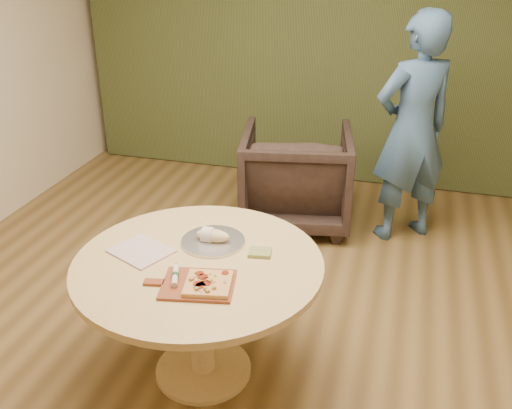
{
  "coord_description": "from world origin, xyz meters",
  "views": [
    {
      "loc": [
        0.87,
        -2.56,
        2.33
      ],
      "look_at": [
        0.08,
        0.25,
        0.91
      ],
      "focal_mm": 40.0,
      "sensor_mm": 36.0,
      "label": 1
    }
  ],
  "objects_px": {
    "pedestal_table": "(199,283)",
    "armchair": "(296,172)",
    "pizza_paddle": "(196,284)",
    "cutlery_roll": "(175,276)",
    "person_standing": "(412,130)",
    "flatbread_pizza": "(208,284)",
    "serving_tray": "(213,241)",
    "bread_roll": "(211,235)"
  },
  "relations": [
    {
      "from": "pedestal_table",
      "to": "person_standing",
      "type": "distance_m",
      "value": 2.27
    },
    {
      "from": "flatbread_pizza",
      "to": "cutlery_roll",
      "type": "bearing_deg",
      "value": 174.12
    },
    {
      "from": "pizza_paddle",
      "to": "person_standing",
      "type": "bearing_deg",
      "value": 56.22
    },
    {
      "from": "pedestal_table",
      "to": "bread_roll",
      "type": "relative_size",
      "value": 6.86
    },
    {
      "from": "pedestal_table",
      "to": "cutlery_roll",
      "type": "xyz_separation_m",
      "value": [
        -0.04,
        -0.2,
        0.17
      ]
    },
    {
      "from": "bread_roll",
      "to": "pedestal_table",
      "type": "bearing_deg",
      "value": -90.3
    },
    {
      "from": "bread_roll",
      "to": "pizza_paddle",
      "type": "bearing_deg",
      "value": -80.41
    },
    {
      "from": "pedestal_table",
      "to": "person_standing",
      "type": "bearing_deg",
      "value": 63.28
    },
    {
      "from": "serving_tray",
      "to": "pizza_paddle",
      "type": "bearing_deg",
      "value": -81.58
    },
    {
      "from": "bread_roll",
      "to": "armchair",
      "type": "relative_size",
      "value": 0.21
    },
    {
      "from": "serving_tray",
      "to": "bread_roll",
      "type": "xyz_separation_m",
      "value": [
        -0.01,
        0.0,
        0.04
      ]
    },
    {
      "from": "flatbread_pizza",
      "to": "bread_roll",
      "type": "height_order",
      "value": "bread_roll"
    },
    {
      "from": "serving_tray",
      "to": "person_standing",
      "type": "bearing_deg",
      "value": 60.92
    },
    {
      "from": "pedestal_table",
      "to": "serving_tray",
      "type": "xyz_separation_m",
      "value": [
        0.01,
        0.21,
        0.15
      ]
    },
    {
      "from": "pizza_paddle",
      "to": "armchair",
      "type": "xyz_separation_m",
      "value": [
        0.04,
        2.21,
        -0.3
      ]
    },
    {
      "from": "bread_roll",
      "to": "armchair",
      "type": "bearing_deg",
      "value": 86.56
    },
    {
      "from": "person_standing",
      "to": "cutlery_roll",
      "type": "bearing_deg",
      "value": 29.94
    },
    {
      "from": "pizza_paddle",
      "to": "serving_tray",
      "type": "bearing_deg",
      "value": 87.51
    },
    {
      "from": "pedestal_table",
      "to": "serving_tray",
      "type": "height_order",
      "value": "serving_tray"
    },
    {
      "from": "flatbread_pizza",
      "to": "person_standing",
      "type": "distance_m",
      "value": 2.4
    },
    {
      "from": "pedestal_table",
      "to": "armchair",
      "type": "distance_m",
      "value": 2.01
    },
    {
      "from": "serving_tray",
      "to": "pedestal_table",
      "type": "bearing_deg",
      "value": -92.73
    },
    {
      "from": "serving_tray",
      "to": "cutlery_roll",
      "type": "bearing_deg",
      "value": -97.13
    },
    {
      "from": "person_standing",
      "to": "armchair",
      "type": "bearing_deg",
      "value": -33.91
    },
    {
      "from": "pedestal_table",
      "to": "armchair",
      "type": "relative_size",
      "value": 1.44
    },
    {
      "from": "pizza_paddle",
      "to": "person_standing",
      "type": "distance_m",
      "value": 2.42
    },
    {
      "from": "pedestal_table",
      "to": "bread_roll",
      "type": "xyz_separation_m",
      "value": [
        0.0,
        0.21,
        0.18
      ]
    },
    {
      "from": "pedestal_table",
      "to": "serving_tray",
      "type": "distance_m",
      "value": 0.26
    },
    {
      "from": "armchair",
      "to": "flatbread_pizza",
      "type": "bearing_deg",
      "value": 80.2
    },
    {
      "from": "pedestal_table",
      "to": "pizza_paddle",
      "type": "distance_m",
      "value": 0.27
    },
    {
      "from": "cutlery_roll",
      "to": "person_standing",
      "type": "distance_m",
      "value": 2.45
    },
    {
      "from": "pedestal_table",
      "to": "pizza_paddle",
      "type": "height_order",
      "value": "pizza_paddle"
    },
    {
      "from": "cutlery_roll",
      "to": "serving_tray",
      "type": "height_order",
      "value": "cutlery_roll"
    },
    {
      "from": "serving_tray",
      "to": "person_standing",
      "type": "distance_m",
      "value": 2.06
    },
    {
      "from": "pedestal_table",
      "to": "person_standing",
      "type": "xyz_separation_m",
      "value": [
        1.01,
        2.01,
        0.3
      ]
    },
    {
      "from": "serving_tray",
      "to": "person_standing",
      "type": "relative_size",
      "value": 0.2
    },
    {
      "from": "flatbread_pizza",
      "to": "serving_tray",
      "type": "xyz_separation_m",
      "value": [
        -0.13,
        0.43,
        -0.02
      ]
    },
    {
      "from": "pedestal_table",
      "to": "cutlery_roll",
      "type": "bearing_deg",
      "value": -101.58
    },
    {
      "from": "armchair",
      "to": "person_standing",
      "type": "bearing_deg",
      "value": 170.16
    },
    {
      "from": "pizza_paddle",
      "to": "flatbread_pizza",
      "type": "bearing_deg",
      "value": -14.39
    },
    {
      "from": "pedestal_table",
      "to": "pizza_paddle",
      "type": "xyz_separation_m",
      "value": [
        0.07,
        -0.22,
        0.15
      ]
    },
    {
      "from": "flatbread_pizza",
      "to": "pedestal_table",
      "type": "bearing_deg",
      "value": 121.81
    }
  ]
}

